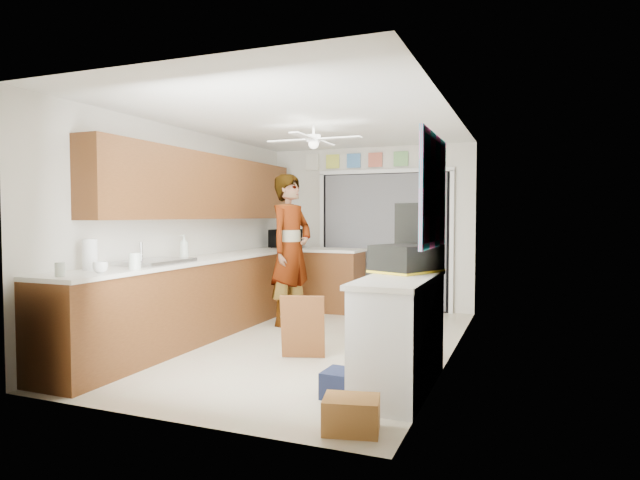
% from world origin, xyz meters
% --- Properties ---
extents(floor, '(5.00, 5.00, 0.00)m').
position_xyz_m(floor, '(0.00, 0.00, 0.00)').
color(floor, beige).
rests_on(floor, ground).
extents(ceiling, '(5.00, 5.00, 0.00)m').
position_xyz_m(ceiling, '(0.00, 0.00, 2.50)').
color(ceiling, white).
rests_on(ceiling, ground).
extents(wall_back, '(3.20, 0.00, 3.20)m').
position_xyz_m(wall_back, '(0.00, 2.50, 1.25)').
color(wall_back, silver).
rests_on(wall_back, ground).
extents(wall_front, '(3.20, 0.00, 3.20)m').
position_xyz_m(wall_front, '(0.00, -2.50, 1.25)').
color(wall_front, silver).
rests_on(wall_front, ground).
extents(wall_left, '(0.00, 5.00, 5.00)m').
position_xyz_m(wall_left, '(-1.60, 0.00, 1.25)').
color(wall_left, silver).
rests_on(wall_left, ground).
extents(wall_right, '(0.00, 5.00, 5.00)m').
position_xyz_m(wall_right, '(1.60, 0.00, 1.25)').
color(wall_right, silver).
rests_on(wall_right, ground).
extents(left_base_cabinets, '(0.60, 4.80, 0.90)m').
position_xyz_m(left_base_cabinets, '(-1.30, 0.00, 0.45)').
color(left_base_cabinets, brown).
rests_on(left_base_cabinets, floor).
extents(left_countertop, '(0.62, 4.80, 0.04)m').
position_xyz_m(left_countertop, '(-1.29, 0.00, 0.92)').
color(left_countertop, white).
rests_on(left_countertop, left_base_cabinets).
extents(upper_cabinets, '(0.32, 4.00, 0.80)m').
position_xyz_m(upper_cabinets, '(-1.44, 0.20, 1.80)').
color(upper_cabinets, brown).
rests_on(upper_cabinets, wall_left).
extents(sink_basin, '(0.50, 0.76, 0.06)m').
position_xyz_m(sink_basin, '(-1.29, -1.00, 0.95)').
color(sink_basin, silver).
rests_on(sink_basin, left_countertop).
extents(faucet, '(0.03, 0.03, 0.22)m').
position_xyz_m(faucet, '(-1.48, -1.00, 1.05)').
color(faucet, silver).
rests_on(faucet, left_countertop).
extents(peninsula_base, '(1.00, 0.60, 0.90)m').
position_xyz_m(peninsula_base, '(-0.50, 2.00, 0.45)').
color(peninsula_base, brown).
rests_on(peninsula_base, floor).
extents(peninsula_top, '(1.04, 0.64, 0.04)m').
position_xyz_m(peninsula_top, '(-0.50, 2.00, 0.92)').
color(peninsula_top, white).
rests_on(peninsula_top, peninsula_base).
extents(back_opening_recess, '(2.00, 0.06, 2.10)m').
position_xyz_m(back_opening_recess, '(0.25, 2.47, 1.05)').
color(back_opening_recess, black).
rests_on(back_opening_recess, wall_back).
extents(curtain_panel, '(1.90, 0.03, 2.05)m').
position_xyz_m(curtain_panel, '(0.25, 2.43, 1.05)').
color(curtain_panel, slate).
rests_on(curtain_panel, wall_back).
extents(door_trim_left, '(0.06, 0.04, 2.10)m').
position_xyz_m(door_trim_left, '(-0.77, 2.44, 1.05)').
color(door_trim_left, white).
rests_on(door_trim_left, wall_back).
extents(door_trim_right, '(0.06, 0.04, 2.10)m').
position_xyz_m(door_trim_right, '(1.27, 2.44, 1.05)').
color(door_trim_right, white).
rests_on(door_trim_right, wall_back).
extents(door_trim_head, '(2.10, 0.04, 0.06)m').
position_xyz_m(door_trim_head, '(0.25, 2.44, 2.12)').
color(door_trim_head, white).
rests_on(door_trim_head, wall_back).
extents(header_frame_0, '(0.22, 0.02, 0.22)m').
position_xyz_m(header_frame_0, '(-0.60, 2.47, 2.30)').
color(header_frame_0, '#D3DC49').
rests_on(header_frame_0, wall_back).
extents(header_frame_1, '(0.22, 0.02, 0.22)m').
position_xyz_m(header_frame_1, '(-0.25, 2.47, 2.30)').
color(header_frame_1, '#4983C5').
rests_on(header_frame_1, wall_back).
extents(header_frame_2, '(0.22, 0.02, 0.22)m').
position_xyz_m(header_frame_2, '(0.10, 2.47, 2.30)').
color(header_frame_2, '#CE634D').
rests_on(header_frame_2, wall_back).
extents(header_frame_3, '(0.22, 0.02, 0.22)m').
position_xyz_m(header_frame_3, '(0.50, 2.47, 2.30)').
color(header_frame_3, '#75B466').
rests_on(header_frame_3, wall_back).
extents(header_frame_4, '(0.22, 0.02, 0.22)m').
position_xyz_m(header_frame_4, '(0.90, 2.47, 2.30)').
color(header_frame_4, silver).
rests_on(header_frame_4, wall_back).
extents(route66_sign, '(0.22, 0.02, 0.26)m').
position_xyz_m(route66_sign, '(-0.95, 2.47, 2.30)').
color(route66_sign, silver).
rests_on(route66_sign, wall_back).
extents(right_counter_base, '(0.50, 1.40, 0.90)m').
position_xyz_m(right_counter_base, '(1.35, -1.20, 0.45)').
color(right_counter_base, white).
rests_on(right_counter_base, floor).
extents(right_counter_top, '(0.54, 1.44, 0.04)m').
position_xyz_m(right_counter_top, '(1.34, -1.20, 0.92)').
color(right_counter_top, white).
rests_on(right_counter_top, right_counter_base).
extents(abstract_painting, '(0.03, 1.15, 0.95)m').
position_xyz_m(abstract_painting, '(1.58, -1.00, 1.65)').
color(abstract_painting, '#EF58B5').
rests_on(abstract_painting, wall_right).
extents(ceiling_fan, '(1.14, 1.14, 0.24)m').
position_xyz_m(ceiling_fan, '(0.00, 0.20, 2.32)').
color(ceiling_fan, white).
rests_on(ceiling_fan, ceiling).
extents(microwave, '(0.36, 0.52, 0.28)m').
position_xyz_m(microwave, '(-1.24, 2.07, 1.08)').
color(microwave, black).
rests_on(microwave, left_countertop).
extents(soap_bottle, '(0.14, 0.14, 0.28)m').
position_xyz_m(soap_bottle, '(-1.43, -0.31, 1.08)').
color(soap_bottle, silver).
rests_on(soap_bottle, left_countertop).
extents(cup, '(0.13, 0.13, 0.10)m').
position_xyz_m(cup, '(-1.16, -1.91, 0.99)').
color(cup, white).
rests_on(cup, left_countertop).
extents(jar_a, '(0.14, 0.14, 0.15)m').
position_xyz_m(jar_a, '(-1.11, -1.53, 1.02)').
color(jar_a, silver).
rests_on(jar_a, left_countertop).
extents(jar_b, '(0.10, 0.10, 0.12)m').
position_xyz_m(jar_b, '(-1.26, -2.25, 1.00)').
color(jar_b, silver).
rests_on(jar_b, left_countertop).
extents(paper_towel_roll, '(0.17, 0.17, 0.29)m').
position_xyz_m(paper_towel_roll, '(-1.43, -1.76, 1.08)').
color(paper_towel_roll, white).
rests_on(paper_towel_roll, left_countertop).
extents(suitcase, '(0.62, 0.70, 0.24)m').
position_xyz_m(suitcase, '(1.32, -0.85, 1.06)').
color(suitcase, black).
rests_on(suitcase, right_counter_top).
extents(suitcase_rim, '(0.64, 0.71, 0.02)m').
position_xyz_m(suitcase_rim, '(1.32, -0.85, 0.95)').
color(suitcase_rim, yellow).
rests_on(suitcase_rim, suitcase).
extents(suitcase_lid, '(0.40, 0.20, 0.50)m').
position_xyz_m(suitcase_lid, '(1.32, -0.56, 1.31)').
color(suitcase_lid, black).
rests_on(suitcase_lid, suitcase).
extents(cardboard_box, '(0.42, 0.35, 0.23)m').
position_xyz_m(cardboard_box, '(1.25, -2.20, 0.12)').
color(cardboard_box, '#B27638').
rests_on(cardboard_box, floor).
extents(navy_crate, '(0.36, 0.30, 0.21)m').
position_xyz_m(navy_crate, '(1.00, -1.58, 0.11)').
color(navy_crate, '#151A34').
rests_on(navy_crate, floor).
extents(cabinet_door_panel, '(0.47, 0.29, 0.65)m').
position_xyz_m(cabinet_door_panel, '(0.24, -0.67, 0.33)').
color(cabinet_door_panel, brown).
rests_on(cabinet_door_panel, floor).
extents(man, '(0.64, 0.82, 1.99)m').
position_xyz_m(man, '(-0.60, 0.86, 0.99)').
color(man, white).
rests_on(man, floor).
extents(dog, '(0.35, 0.58, 0.43)m').
position_xyz_m(dog, '(0.42, 0.62, 0.21)').
color(dog, black).
rests_on(dog, floor).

